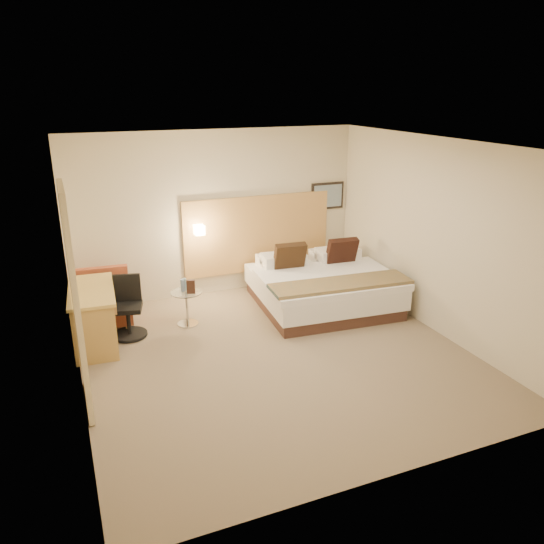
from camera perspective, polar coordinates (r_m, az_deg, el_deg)
name	(u,v)px	position (r m, az deg, el deg)	size (l,w,h in m)	color
floor	(276,356)	(7.03, 0.46, -8.98)	(4.80, 5.00, 0.02)	#7E6C55
ceiling	(277,143)	(6.22, 0.53, 13.66)	(4.80, 5.00, 0.02)	white
wall_back	(217,214)	(8.78, -5.93, 6.25)	(4.80, 0.02, 2.70)	beige
wall_front	(397,344)	(4.46, 13.25, -7.54)	(4.80, 0.02, 2.70)	beige
wall_left	(68,283)	(6.03, -21.11, -1.14)	(0.02, 5.00, 2.70)	beige
wall_right	(436,237)	(7.72, 17.24, 3.64)	(0.02, 5.00, 2.70)	beige
headboard_panel	(258,234)	(9.06, -1.52, 4.15)	(2.60, 0.04, 1.30)	tan
art_frame	(327,196)	(9.48, 5.98, 8.15)	(0.62, 0.03, 0.47)	black
art_canvas	(328,196)	(9.46, 6.04, 8.13)	(0.54, 0.01, 0.39)	gray
lamp_arm	(198,229)	(8.65, -7.94, 4.61)	(0.02, 0.02, 0.12)	silver
lamp_shade	(199,230)	(8.60, -7.83, 4.52)	(0.15, 0.15, 0.15)	#F9E7C2
curtain	(76,302)	(5.84, -20.37, -3.07)	(0.06, 0.90, 2.42)	beige
bottle_a	(182,285)	(7.77, -9.61, -1.43)	(0.06, 0.06, 0.18)	#83A3CB
bottle_b	(185,284)	(7.81, -9.39, -1.32)	(0.06, 0.06, 0.18)	#7BAABE
menu_folder	(191,287)	(7.68, -8.72, -1.57)	(0.12, 0.05, 0.20)	#392017
bed	(322,286)	(8.46, 5.39, -1.47)	(2.20, 2.16, 1.01)	#422821
lounge_chair	(104,304)	(8.14, -17.64, -3.25)	(0.82, 0.74, 0.81)	tan
side_table	(187,306)	(7.86, -9.13, -3.66)	(0.59, 0.59, 0.51)	silver
desk	(94,301)	(7.46, -18.58, -2.95)	(0.66, 1.30, 0.79)	tan
desk_chair	(128,312)	(7.67, -15.21, -4.16)	(0.59, 0.59, 0.86)	black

